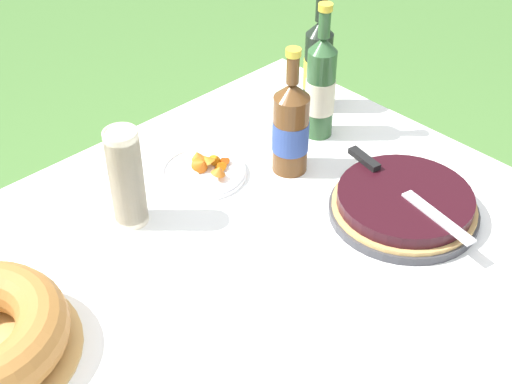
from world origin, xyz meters
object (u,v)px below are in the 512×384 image
(cup_stack, at_px, (126,178))
(cider_bottle_green, at_px, (321,87))
(cider_bottle_amber, at_px, (291,128))
(snack_plate_near, at_px, (204,170))
(serving_knife, at_px, (397,185))
(juice_bottle_red, at_px, (318,65))
(berry_tart, at_px, (404,205))

(cup_stack, distance_m, cider_bottle_green, 0.54)
(cider_bottle_amber, height_order, snack_plate_near, cider_bottle_amber)
(cup_stack, relative_size, cider_bottle_green, 0.66)
(serving_knife, height_order, snack_plate_near, serving_knife)
(juice_bottle_red, xyz_separation_m, snack_plate_near, (-0.41, -0.03, -0.11))
(serving_knife, bearing_deg, cup_stack, -118.20)
(cup_stack, xyz_separation_m, cider_bottle_green, (0.54, -0.05, 0.02))
(serving_knife, relative_size, cup_stack, 1.63)
(cider_bottle_amber, relative_size, snack_plate_near, 1.53)
(snack_plate_near, bearing_deg, serving_knife, -59.90)
(cup_stack, bearing_deg, cider_bottle_green, -5.07)
(serving_knife, distance_m, juice_bottle_red, 0.45)
(cup_stack, height_order, juice_bottle_red, juice_bottle_red)
(snack_plate_near, bearing_deg, cup_stack, -175.47)
(cider_bottle_amber, bearing_deg, berry_tart, -79.30)
(cider_bottle_green, height_order, juice_bottle_red, cider_bottle_green)
(cider_bottle_amber, bearing_deg, snack_plate_near, 143.12)
(cider_bottle_green, distance_m, cider_bottle_amber, 0.17)
(cider_bottle_green, relative_size, juice_bottle_red, 1.06)
(cup_stack, bearing_deg, juice_bottle_red, 3.96)
(serving_knife, bearing_deg, juice_bottle_red, 166.14)
(berry_tart, xyz_separation_m, snack_plate_near, (-0.22, 0.41, -0.02))
(berry_tart, xyz_separation_m, cider_bottle_amber, (-0.05, 0.29, 0.09))
(juice_bottle_red, bearing_deg, cider_bottle_amber, -149.80)
(cup_stack, distance_m, snack_plate_near, 0.24)
(berry_tart, height_order, cider_bottle_green, cider_bottle_green)
(serving_knife, distance_m, cider_bottle_amber, 0.27)
(cup_stack, height_order, cider_bottle_amber, cider_bottle_amber)
(cup_stack, bearing_deg, cider_bottle_amber, -15.16)
(berry_tart, bearing_deg, snack_plate_near, 117.70)
(berry_tart, height_order, cider_bottle_amber, cider_bottle_amber)
(berry_tart, distance_m, snack_plate_near, 0.46)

